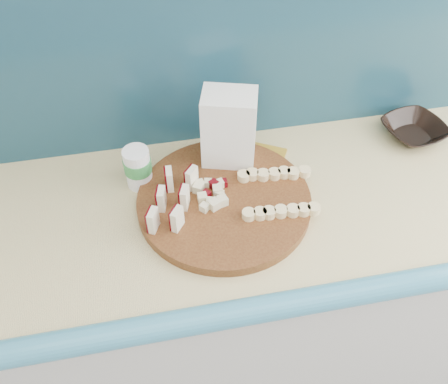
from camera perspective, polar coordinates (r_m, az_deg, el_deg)
name	(u,v)px	position (r m, az deg, el deg)	size (l,w,h in m)	color
kitchen_counter	(285,291)	(1.67, 6.94, -11.12)	(2.20, 0.63, 0.91)	beige
backsplash	(278,52)	(1.36, 6.21, 15.62)	(2.20, 0.02, 0.50)	teal
cutting_board	(224,201)	(1.26, 0.00, -1.05)	(0.44, 0.44, 0.03)	#421E0E
apple_wedges	(172,198)	(1.22, -5.91, -0.73)	(0.13, 0.17, 0.06)	#FBEBC8
apple_chunks	(213,195)	(1.24, -1.28, -0.33)	(0.07, 0.08, 0.02)	beige
banana_slices	(277,192)	(1.26, 6.10, -0.01)	(0.21, 0.18, 0.02)	#F3D794
brown_bowl	(414,130)	(1.55, 20.87, 6.60)	(0.17, 0.17, 0.04)	black
flour_bag	(229,132)	(1.30, 0.58, 6.87)	(0.14, 0.10, 0.23)	white
canister	(138,167)	(1.30, -9.82, 2.82)	(0.07, 0.07, 0.12)	white
banana_peel	(235,147)	(1.42, 1.31, 5.19)	(0.23, 0.19, 0.01)	gold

